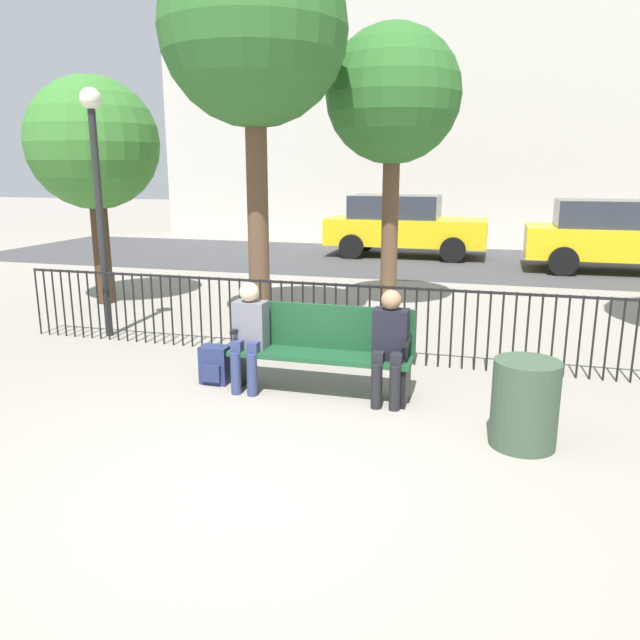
% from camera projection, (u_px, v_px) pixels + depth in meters
% --- Properties ---
extents(ground_plane, '(80.00, 80.00, 0.00)m').
position_uv_depth(ground_plane, '(250.00, 482.00, 4.69)').
color(ground_plane, gray).
extents(park_bench, '(1.90, 0.45, 0.92)m').
position_uv_depth(park_bench, '(322.00, 346.00, 6.48)').
color(park_bench, '#194728').
rests_on(park_bench, ground).
extents(seated_person_0, '(0.34, 0.39, 1.16)m').
position_uv_depth(seated_person_0, '(249.00, 331.00, 6.52)').
color(seated_person_0, navy).
rests_on(seated_person_0, ground).
extents(seated_person_1, '(0.34, 0.39, 1.15)m').
position_uv_depth(seated_person_1, '(390.00, 341.00, 6.13)').
color(seated_person_1, black).
rests_on(seated_person_1, ground).
extents(backpack, '(0.31, 0.25, 0.42)m').
position_uv_depth(backpack, '(215.00, 365.00, 6.82)').
color(backpack, navy).
rests_on(backpack, ground).
extents(fence_railing, '(9.01, 0.03, 0.95)m').
position_uv_depth(fence_railing, '(347.00, 315.00, 7.59)').
color(fence_railing, black).
rests_on(fence_railing, ground).
extents(tree_0, '(2.50, 2.50, 5.32)m').
position_uv_depth(tree_0, '(254.00, 33.00, 8.17)').
color(tree_0, brown).
rests_on(tree_0, ground).
extents(tree_2, '(2.09, 2.09, 4.46)m').
position_uv_depth(tree_2, '(393.00, 98.00, 9.60)').
color(tree_2, brown).
rests_on(tree_2, ground).
extents(tree_3, '(2.17, 2.17, 3.80)m').
position_uv_depth(tree_3, '(93.00, 145.00, 10.36)').
color(tree_3, '#422D1E').
rests_on(tree_3, ground).
extents(lamp_post, '(0.28, 0.28, 3.33)m').
position_uv_depth(lamp_post, '(97.00, 174.00, 8.30)').
color(lamp_post, black).
rests_on(lamp_post, ground).
extents(street_surface, '(24.00, 6.00, 0.01)m').
position_uv_depth(street_surface, '(426.00, 261.00, 15.92)').
color(street_surface, '#3D3D3F').
rests_on(street_surface, ground).
extents(parked_car_0, '(4.20, 1.94, 1.62)m').
position_uv_depth(parked_car_0, '(403.00, 225.00, 16.66)').
color(parked_car_0, yellow).
rests_on(parked_car_0, ground).
extents(parked_car_1, '(4.20, 1.94, 1.62)m').
position_uv_depth(parked_car_1, '(619.00, 235.00, 14.05)').
color(parked_car_1, yellow).
rests_on(parked_car_1, ground).
extents(building_facade, '(20.00, 6.00, 12.70)m').
position_uv_depth(building_facade, '(459.00, 51.00, 21.91)').
color(building_facade, beige).
rests_on(building_facade, ground).
extents(trash_bin, '(0.55, 0.55, 0.75)m').
position_uv_depth(trash_bin, '(525.00, 404.00, 5.24)').
color(trash_bin, '#384C38').
rests_on(trash_bin, ground).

